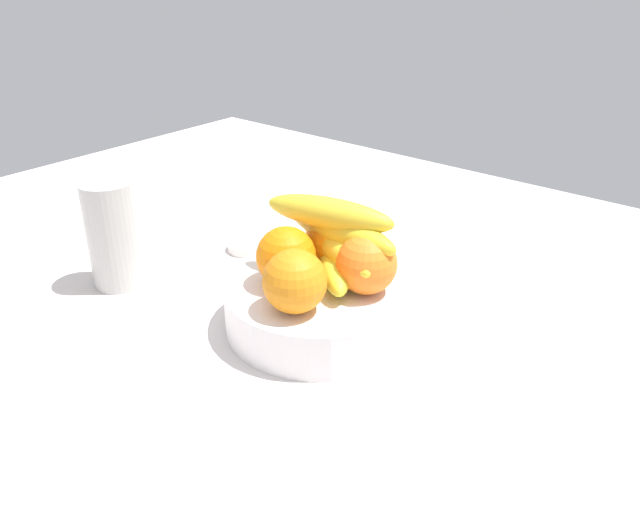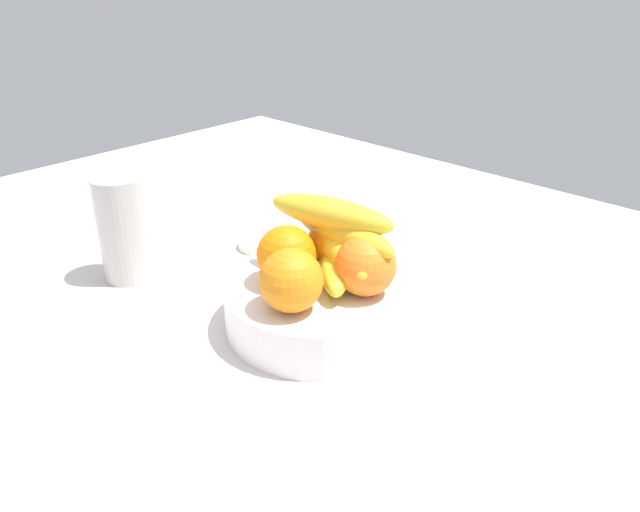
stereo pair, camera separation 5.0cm
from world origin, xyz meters
The scene contains 9 objects.
ground_plane centered at (0.00, 0.00, -1.50)cm, with size 180.00×140.00×3.00cm, color silver.
fruit_bowl centered at (1.61, -1.64, 2.95)cm, with size 24.13×24.13×5.89cm, color white.
orange_front_left centered at (0.26, 4.85, 9.65)cm, with size 7.51×7.51×7.51cm, color orange.
orange_front_right centered at (-3.72, -3.94, 9.65)cm, with size 7.51×7.51×7.51cm, color orange.
orange_center centered at (3.14, -6.26, 9.65)cm, with size 7.51×7.51×7.51cm, color orange.
orange_back_left centered at (5.05, 0.71, 9.65)cm, with size 7.51×7.51×7.51cm, color orange.
banana_bunch centered at (1.70, -4.63, 11.19)cm, with size 18.77×14.93×10.60cm.
thermos_tumbler centered at (31.12, 7.99, 7.69)cm, with size 7.26×7.26×15.39cm, color #BAB9B5.
jar_lid centered at (24.77, -11.48, 0.67)cm, with size 6.25×6.25×1.34cm, color white.
Camera 2 is at (-46.15, 48.60, 44.14)cm, focal length 35.58 mm.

